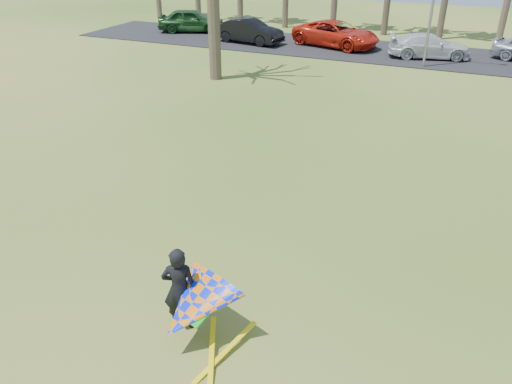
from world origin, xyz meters
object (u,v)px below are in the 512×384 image
at_px(car_0, 191,20).
at_px(car_3, 429,46).
at_px(car_2, 336,34).
at_px(kite_flyer, 191,304).
at_px(car_1, 249,31).

bearing_deg(car_0, car_3, -116.17).
relative_size(car_2, kite_flyer, 2.49).
height_order(car_3, kite_flyer, kite_flyer).
height_order(car_2, kite_flyer, kite_flyer).
xyz_separation_m(car_2, car_3, (6.17, -0.92, -0.12)).
height_order(car_2, car_3, car_2).
bearing_deg(car_3, car_0, 69.89).
height_order(car_0, car_3, car_0).
distance_m(car_2, kite_flyer, 27.99).
bearing_deg(car_3, car_2, 66.62).
distance_m(car_0, kite_flyer, 32.65).
bearing_deg(car_0, car_1, -129.87).
bearing_deg(kite_flyer, car_1, 111.84).
xyz_separation_m(car_0, kite_flyer, (16.30, -28.29, -0.05)).
bearing_deg(kite_flyer, car_3, 86.83).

